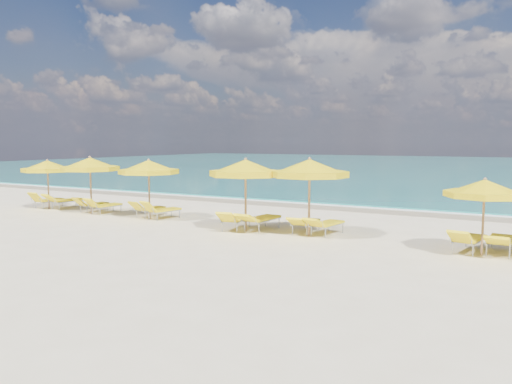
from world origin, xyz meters
The scene contains 24 objects.
ground_plane centered at (0.00, 0.00, 0.00)m, with size 120.00×120.00×0.00m, color beige.
ocean centered at (0.00, 48.00, 0.00)m, with size 120.00×80.00×0.30m, color #136F6B.
wet_sand_band centered at (0.00, 7.40, 0.00)m, with size 120.00×2.60×0.01m, color tan.
foam_line centered at (0.00, 8.20, 0.00)m, with size 120.00×1.20×0.03m, color white.
whitecap_near centered at (-6.00, 17.00, 0.00)m, with size 14.00×0.36×0.05m, color white.
whitecap_far centered at (8.00, 24.00, 0.00)m, with size 18.00×0.30×0.05m, color white.
umbrella_0 centered at (-10.33, 0.28, 1.97)m, with size 2.36×2.36×2.31m.
umbrella_1 centered at (-7.37, 0.10, 2.14)m, with size 2.73×2.73×2.51m.
umbrella_2 centered at (-4.23, 0.24, 2.08)m, with size 2.65×2.65×2.44m.
umbrella_3 centered at (0.56, -0.26, 2.20)m, with size 3.34×3.34×2.58m.
umbrella_4 centered at (2.83, 0.01, 2.24)m, with size 3.23×3.23×2.62m.
umbrella_5 centered at (8.13, -0.30, 1.84)m, with size 2.33×2.33×2.16m.
lounger_0_left centered at (-10.77, 0.61, 0.21)m, with size 0.67×1.70×0.83m.
lounger_0_right centered at (-9.80, 0.85, 0.23)m, with size 0.87×1.96×0.79m.
lounger_1_left centered at (-7.90, 0.70, 0.20)m, with size 0.76×1.67×0.73m.
lounger_1_right centered at (-6.95, 0.53, 0.21)m, with size 0.72×1.75×0.77m.
lounger_2_left centered at (-4.67, 0.75, 0.20)m, with size 0.70×1.69×0.74m.
lounger_2_right centered at (-3.76, 0.54, 0.22)m, with size 0.92×1.79×0.83m.
lounger_3_left centered at (0.04, -0.07, 0.23)m, with size 0.88×1.93×0.79m.
lounger_3_right centered at (0.92, 0.24, 0.24)m, with size 0.85×2.13×0.75m.
lounger_4_left centered at (2.48, 0.56, 0.21)m, with size 0.64×1.82×0.68m.
lounger_4_right centered at (3.26, 0.54, 0.22)m, with size 0.87×1.93×0.71m.
lounger_5_left centered at (7.76, 0.03, 0.22)m, with size 0.93×1.92×0.78m.
lounger_5_right centered at (8.56, 0.22, 0.23)m, with size 0.72×2.01×0.71m.
Camera 1 is at (9.22, -15.15, 3.16)m, focal length 35.00 mm.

